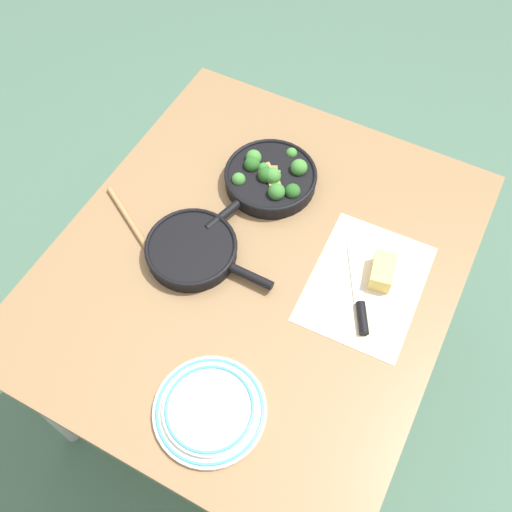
% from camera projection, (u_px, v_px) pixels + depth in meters
% --- Properties ---
extents(ground_plane, '(14.00, 14.00, 0.00)m').
position_uv_depth(ground_plane, '(256.00, 365.00, 2.15)').
color(ground_plane, '#476B56').
extents(dining_table_red, '(1.18, 1.02, 0.76)m').
position_uv_depth(dining_table_red, '(256.00, 275.00, 1.57)').
color(dining_table_red, olive).
rests_on(dining_table_red, ground_plane).
extents(skillet_broccoli, '(0.38, 0.26, 0.08)m').
position_uv_depth(skillet_broccoli, '(270.00, 177.00, 1.62)').
color(skillet_broccoli, black).
rests_on(skillet_broccoli, dining_table_red).
extents(skillet_eggs, '(0.24, 0.36, 0.04)m').
position_uv_depth(skillet_eggs, '(193.00, 250.00, 1.49)').
color(skillet_eggs, black).
rests_on(skillet_eggs, dining_table_red).
extents(wooden_spoon, '(0.20, 0.32, 0.02)m').
position_uv_depth(wooden_spoon, '(143.00, 242.00, 1.53)').
color(wooden_spoon, '#A87A4C').
rests_on(wooden_spoon, dining_table_red).
extents(parchment_sheet, '(0.38, 0.29, 0.00)m').
position_uv_depth(parchment_sheet, '(366.00, 283.00, 1.47)').
color(parchment_sheet, beige).
rests_on(parchment_sheet, dining_table_red).
extents(grater_knife, '(0.25, 0.15, 0.02)m').
position_uv_depth(grater_knife, '(360.00, 300.00, 1.43)').
color(grater_knife, silver).
rests_on(grater_knife, dining_table_red).
extents(cheese_block, '(0.10, 0.07, 0.05)m').
position_uv_depth(cheese_block, '(382.00, 271.00, 1.46)').
color(cheese_block, '#EACC66').
rests_on(cheese_block, dining_table_red).
extents(dinner_plate_stack, '(0.26, 0.26, 0.03)m').
position_uv_depth(dinner_plate_stack, '(210.00, 410.00, 1.28)').
color(dinner_plate_stack, silver).
rests_on(dinner_plate_stack, dining_table_red).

